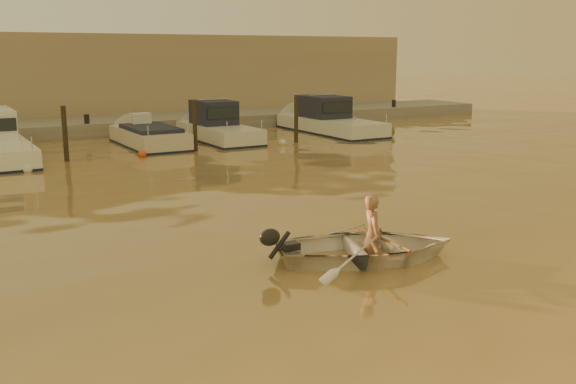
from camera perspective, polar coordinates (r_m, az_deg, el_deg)
ground_plane at (r=11.83m, az=-4.55°, el=-6.84°), size 160.00×160.00×0.00m
dinghy at (r=12.35m, az=7.03°, el=-4.91°), size 4.08×3.49×0.71m
person at (r=12.31m, az=7.51°, el=-3.82°), size 0.54×0.66×1.55m
outboard_motor at (r=11.98m, az=0.15°, el=-5.14°), size 0.98×0.68×0.70m
oar_port at (r=12.37m, az=8.16°, el=-4.03°), size 0.34×2.09×0.13m
oar_starboard at (r=12.31m, az=7.28°, el=-4.08°), size 1.10×1.85×0.13m
moored_boat_3 at (r=27.66m, az=-12.24°, el=4.49°), size 2.00×5.80×0.95m
moored_boat_4 at (r=28.74m, az=-6.17°, el=5.79°), size 1.97×6.18×1.75m
moored_boat_5 at (r=31.61m, az=3.77°, el=6.43°), size 2.23×7.50×1.75m
piling_2 at (r=24.51m, az=-19.20°, el=4.69°), size 0.18×0.18×2.20m
piling_3 at (r=25.92m, az=-8.27°, el=5.63°), size 0.18×0.18×2.20m
piling_4 at (r=28.00m, az=0.73°, el=6.25°), size 0.18×0.18×2.20m
fender_c at (r=22.78m, az=-22.14°, el=1.89°), size 0.30×0.30×0.30m
fender_d at (r=24.83m, az=-12.84°, el=3.29°), size 0.30×0.30×0.30m
fender_e at (r=27.38m, az=-0.48°, el=4.43°), size 0.30×0.30×0.30m
quay at (r=32.17m, az=-21.46°, el=4.85°), size 52.00×4.00×1.00m
waterfront_building at (r=37.43m, az=-23.08°, el=9.13°), size 46.00×7.00×4.80m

